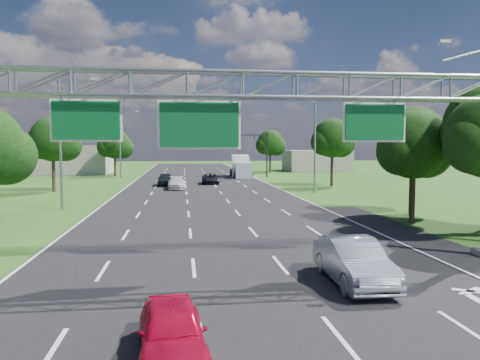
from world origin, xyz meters
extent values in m
plane|color=#275519|center=(0.00, 30.00, 0.00)|extent=(220.00, 220.00, 0.00)
cube|color=black|center=(0.00, 30.00, 0.00)|extent=(18.00, 180.00, 0.02)
cube|color=black|center=(10.20, 14.00, 0.00)|extent=(3.00, 30.00, 0.02)
cylinder|color=gray|center=(10.30, 12.00, 9.00)|extent=(2.54, 0.12, 0.79)
cube|color=beige|center=(9.10, 12.00, 9.50)|extent=(0.50, 0.22, 0.12)
cube|color=white|center=(-6.00, 11.98, 6.00)|extent=(2.80, 0.05, 1.70)
cube|color=#0A5025|center=(-6.00, 11.92, 6.00)|extent=(2.62, 0.05, 1.52)
cube|color=white|center=(-1.50, 11.98, 5.85)|extent=(3.40, 0.05, 2.00)
cube|color=#0A5025|center=(-1.50, 11.92, 5.85)|extent=(3.22, 0.05, 1.82)
cube|color=white|center=(6.00, 11.98, 6.00)|extent=(2.80, 0.05, 1.70)
cube|color=#0A5025|center=(6.00, 11.92, 6.00)|extent=(2.62, 0.05, 1.52)
cylinder|color=black|center=(11.00, 65.00, 3.50)|extent=(0.24, 0.24, 7.00)
cylinder|color=black|center=(5.00, 65.00, 6.60)|extent=(12.00, 0.18, 0.18)
imported|color=black|center=(-1.00, 65.00, 6.05)|extent=(0.18, 0.22, 1.10)
imported|color=black|center=(4.00, 65.00, 6.05)|extent=(0.18, 0.22, 1.10)
imported|color=black|center=(9.00, 65.00, 6.05)|extent=(0.18, 0.22, 1.10)
cylinder|color=gray|center=(-11.50, 30.00, 5.00)|extent=(0.20, 0.20, 10.00)
cylinder|color=gray|center=(-10.20, 30.00, 9.70)|extent=(2.78, 0.12, 0.60)
cube|color=beige|center=(-8.90, 30.00, 10.10)|extent=(0.55, 0.22, 0.12)
cylinder|color=gray|center=(-11.50, 65.00, 5.00)|extent=(0.20, 0.20, 10.00)
cylinder|color=gray|center=(-10.20, 65.00, 9.70)|extent=(2.78, 0.12, 0.60)
cube|color=beige|center=(-8.90, 65.00, 10.10)|extent=(0.55, 0.22, 0.12)
cylinder|color=gray|center=(11.50, 40.00, 5.00)|extent=(0.20, 0.20, 10.00)
cylinder|color=gray|center=(10.20, 40.00, 9.70)|extent=(2.78, 0.12, 0.60)
cube|color=beige|center=(8.90, 40.00, 10.10)|extent=(0.55, 0.22, 0.12)
sphere|color=black|center=(12.51, 14.70, 5.06)|extent=(3.08, 3.08, 3.08)
sphere|color=black|center=(14.38, 17.70, 5.68)|extent=(3.50, 3.50, 3.50)
cylinder|color=#2D2116|center=(12.50, 21.00, 1.65)|extent=(0.36, 0.36, 3.30)
sphere|color=black|center=(12.50, 21.00, 5.06)|extent=(4.40, 4.40, 4.40)
sphere|color=black|center=(13.60, 21.40, 4.51)|extent=(3.30, 3.30, 3.30)
sphere|color=black|center=(11.51, 20.70, 4.62)|extent=(3.08, 3.08, 3.08)
cylinder|color=#2D2116|center=(14.50, 25.00, 1.76)|extent=(0.36, 0.36, 3.52)
sphere|color=black|center=(14.50, 25.00, 5.44)|extent=(4.80, 4.80, 4.80)
sphere|color=black|center=(15.70, 25.40, 4.84)|extent=(3.60, 3.60, 3.60)
sphere|color=black|center=(13.42, 24.70, 4.96)|extent=(3.36, 3.36, 3.36)
sphere|color=black|center=(-12.80, 22.40, 4.40)|extent=(3.60, 3.60, 3.60)
cylinder|color=#2D2116|center=(-16.00, 45.00, 1.87)|extent=(0.36, 0.36, 3.74)
sphere|color=black|center=(-16.00, 45.00, 5.66)|extent=(4.80, 4.80, 4.80)
sphere|color=black|center=(-14.80, 45.40, 5.06)|extent=(3.60, 3.60, 3.60)
sphere|color=black|center=(-17.08, 44.70, 5.18)|extent=(3.36, 3.36, 3.36)
cylinder|color=#2D2116|center=(-13.00, 70.00, 1.65)|extent=(0.36, 0.36, 3.30)
sphere|color=black|center=(-13.00, 70.00, 5.22)|extent=(4.80, 4.80, 4.80)
sphere|color=black|center=(-11.80, 70.40, 4.62)|extent=(3.60, 3.60, 3.60)
sphere|color=black|center=(-14.08, 69.70, 4.74)|extent=(3.36, 3.36, 3.36)
cylinder|color=#2D2116|center=(16.00, 48.00, 1.98)|extent=(0.36, 0.36, 3.96)
sphere|color=black|center=(16.00, 48.00, 5.88)|extent=(4.80, 4.80, 4.80)
sphere|color=black|center=(17.20, 48.40, 5.28)|extent=(3.60, 3.60, 3.60)
sphere|color=black|center=(14.92, 47.70, 5.40)|extent=(3.36, 3.36, 3.36)
cylinder|color=#2D2116|center=(14.00, 78.00, 1.76)|extent=(0.36, 0.36, 3.52)
sphere|color=black|center=(14.00, 78.00, 5.44)|extent=(4.80, 4.80, 4.80)
sphere|color=black|center=(15.20, 78.40, 4.84)|extent=(3.60, 3.60, 3.60)
sphere|color=black|center=(12.92, 77.70, 4.96)|extent=(3.36, 3.36, 3.36)
cube|color=gray|center=(-22.00, 78.00, 2.50)|extent=(14.00, 10.00, 5.00)
cube|color=gray|center=(24.00, 82.00, 2.00)|extent=(12.00, 9.00, 4.00)
imported|color=#BE082B|center=(-2.50, 3.42, 0.66)|extent=(1.84, 3.99, 1.33)
imported|color=#ACB2B8|center=(3.92, 8.69, 0.81)|extent=(1.78, 4.95, 1.63)
imported|color=silver|center=(-2.86, 46.07, 0.70)|extent=(2.05, 4.85, 1.40)
imported|color=black|center=(1.39, 53.03, 0.67)|extent=(2.42, 4.89, 1.33)
imported|color=black|center=(-4.33, 50.87, 0.79)|extent=(2.00, 4.70, 1.58)
cube|color=white|center=(7.01, 66.97, 1.79)|extent=(3.22, 6.74, 3.26)
cube|color=silver|center=(7.01, 62.41, 1.20)|extent=(2.72, 2.62, 2.39)
cylinder|color=black|center=(5.81, 62.63, 0.54)|extent=(0.38, 1.09, 1.09)
cylinder|color=black|center=(8.20, 62.63, 0.54)|extent=(0.38, 1.09, 1.09)
cylinder|color=black|center=(5.81, 69.15, 0.54)|extent=(0.38, 1.09, 1.09)
cylinder|color=black|center=(8.20, 69.15, 0.54)|extent=(0.38, 1.09, 1.09)
camera|label=1|loc=(-2.23, -7.37, 5.02)|focal=35.00mm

